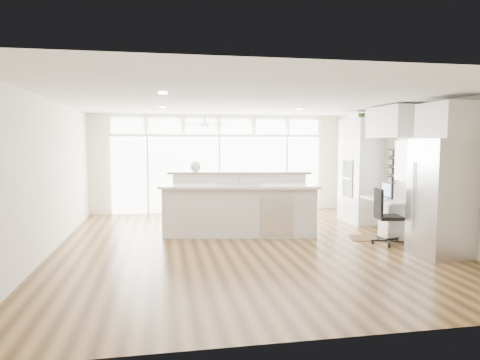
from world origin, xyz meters
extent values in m
cube|color=#492F16|center=(0.00, 0.00, -0.01)|extent=(7.00, 8.00, 0.02)
cube|color=silver|center=(0.00, 0.00, 2.70)|extent=(7.00, 8.00, 0.02)
cube|color=beige|center=(0.00, 4.00, 1.35)|extent=(7.00, 0.04, 2.70)
cube|color=beige|center=(0.00, -4.00, 1.35)|extent=(7.00, 0.04, 2.70)
cube|color=beige|center=(-3.50, 0.00, 1.35)|extent=(0.04, 8.00, 2.70)
cube|color=beige|center=(3.50, 0.00, 1.35)|extent=(0.04, 8.00, 2.70)
cube|color=white|center=(0.00, 3.94, 1.05)|extent=(5.80, 0.06, 2.08)
cube|color=white|center=(0.00, 3.94, 2.38)|extent=(5.90, 0.06, 0.40)
cube|color=silver|center=(3.46, 0.30, 1.55)|extent=(0.04, 0.85, 0.85)
cube|color=silver|center=(-0.50, 2.80, 2.48)|extent=(1.16, 1.16, 0.32)
cube|color=beige|center=(0.00, 0.20, 2.68)|extent=(3.40, 3.00, 0.02)
cube|color=silver|center=(3.17, 1.80, 1.25)|extent=(0.64, 1.20, 2.50)
cube|color=silver|center=(3.13, 0.30, 0.38)|extent=(0.72, 1.30, 0.76)
cube|color=silver|center=(3.17, 0.30, 2.35)|extent=(0.64, 1.30, 0.64)
cube|color=silver|center=(3.11, -1.35, 1.00)|extent=(0.76, 0.90, 2.00)
cube|color=silver|center=(3.17, -1.35, 2.30)|extent=(0.64, 0.90, 0.60)
cube|color=black|center=(3.46, 0.92, 1.40)|extent=(0.06, 0.22, 0.80)
cube|color=silver|center=(0.03, 0.89, 0.65)|extent=(3.42, 1.76, 1.29)
cube|color=#382212|center=(2.59, 0.03, 0.01)|extent=(0.98, 0.83, 0.01)
cube|color=black|center=(2.67, -0.46, 0.53)|extent=(0.62, 0.58, 1.06)
sphere|color=silver|center=(-0.84, 1.44, 1.41)|extent=(0.26, 0.26, 0.23)
cube|color=black|center=(3.05, 0.30, 0.95)|extent=(0.11, 0.46, 0.38)
cube|color=silver|center=(2.88, 0.30, 0.77)|extent=(0.15, 0.33, 0.02)
imported|color=#375A26|center=(3.17, 1.80, 2.62)|extent=(0.33, 0.35, 0.24)
camera|label=1|loc=(-1.55, -7.84, 1.93)|focal=32.00mm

